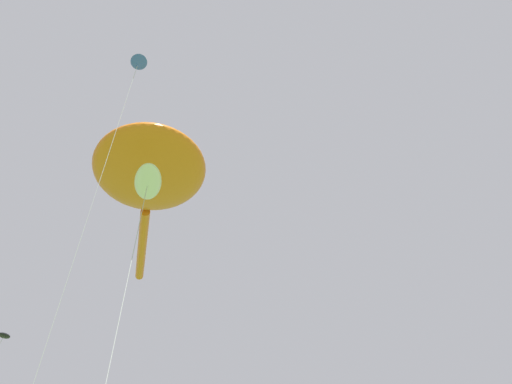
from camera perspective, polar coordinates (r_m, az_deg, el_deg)
The scene contains 3 objects.
big_show_kite at distance 22.80m, azimuth -10.51°, elevation 1.70°, with size 11.05×10.27×14.59m.
small_kite_tiny_distant at distance 22.41m, azimuth -11.53°, elevation 12.35°, with size 2.11×1.85×17.55m.
small_kite_stunt_black at distance 31.09m, azimuth -23.74°, elevation -13.15°, with size 2.61×1.60×10.51m.
Camera 1 is at (-8.79, -0.27, 1.57)m, focal length 40.59 mm.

